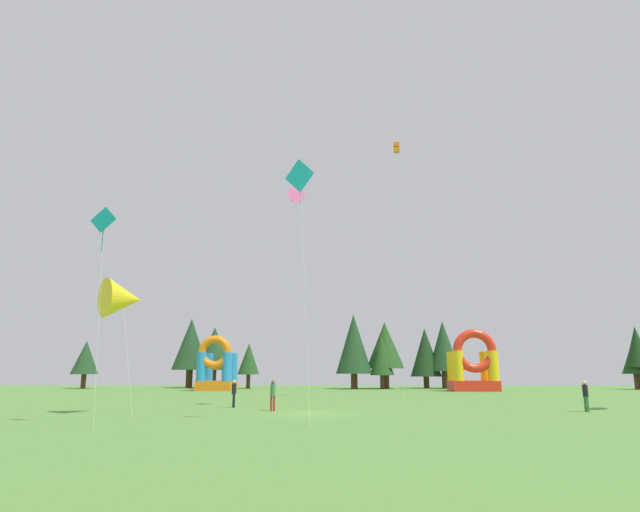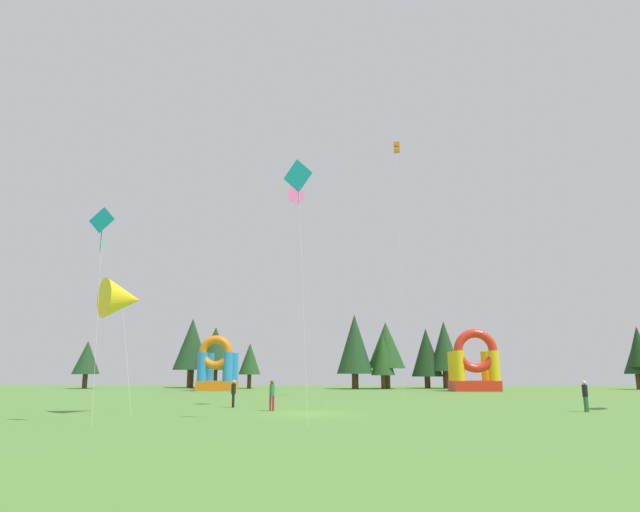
% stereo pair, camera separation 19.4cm
% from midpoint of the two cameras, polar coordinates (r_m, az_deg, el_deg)
% --- Properties ---
extents(ground_plane, '(120.00, 120.00, 0.00)m').
position_cam_midpoint_polar(ground_plane, '(31.08, -1.14, -16.24)').
color(ground_plane, '#548438').
extents(kite_cyan_diamond, '(1.22, 2.62, 12.36)m').
position_cam_midpoint_polar(kite_cyan_diamond, '(27.37, -2.18, 8.10)').
color(kite_cyan_diamond, '#19B7CC').
rests_on(kite_cyan_diamond, ground_plane).
extents(kite_teal_diamond, '(1.37, 1.57, 9.68)m').
position_cam_midpoint_polar(kite_teal_diamond, '(27.65, -21.87, 3.18)').
color(kite_teal_diamond, '#0C7F7A').
rests_on(kite_teal_diamond, ground_plane).
extents(kite_orange_box, '(0.73, 4.05, 23.25)m').
position_cam_midpoint_polar(kite_orange_box, '(52.14, 7.94, 11.09)').
color(kite_orange_box, orange).
rests_on(kite_orange_box, ground_plane).
extents(kite_yellow_delta, '(3.27, 3.42, 7.53)m').
position_cam_midpoint_polar(kite_yellow_delta, '(33.19, -20.16, -4.24)').
color(kite_yellow_delta, yellow).
rests_on(kite_yellow_delta, ground_plane).
extents(kite_pink_delta, '(3.10, 1.91, 14.79)m').
position_cam_midpoint_polar(kite_pink_delta, '(38.05, -2.91, 6.09)').
color(kite_pink_delta, '#EA599E').
rests_on(kite_pink_delta, ground_plane).
extents(person_far_side, '(0.40, 0.40, 1.73)m').
position_cam_midpoint_polar(person_far_side, '(36.61, -9.18, -13.84)').
color(person_far_side, black).
rests_on(person_far_side, ground_plane).
extents(person_left_edge, '(0.41, 0.41, 1.76)m').
position_cam_midpoint_polar(person_left_edge, '(35.77, 25.99, -12.84)').
color(person_left_edge, '#33723F').
rests_on(person_left_edge, ground_plane).
extents(person_midfield, '(0.38, 0.38, 1.77)m').
position_cam_midpoint_polar(person_midfield, '(33.19, -5.15, -14.11)').
color(person_midfield, '#B21E26').
rests_on(person_midfield, ground_plane).
extents(inflatable_blue_arch, '(4.24, 4.56, 6.48)m').
position_cam_midpoint_polar(inflatable_blue_arch, '(67.88, -10.92, -11.71)').
color(inflatable_blue_arch, orange).
rests_on(inflatable_blue_arch, ground_plane).
extents(inflatable_yellow_castle, '(5.28, 4.57, 7.12)m').
position_cam_midpoint_polar(inflatable_yellow_castle, '(67.38, 15.74, -11.29)').
color(inflatable_yellow_castle, red).
rests_on(inflatable_yellow_castle, ground_plane).
extents(tree_row_0, '(3.56, 3.56, 6.31)m').
position_cam_midpoint_polar(tree_row_0, '(80.79, -23.49, -9.78)').
color(tree_row_0, '#4C331E').
rests_on(tree_row_0, ground_plane).
extents(tree_row_1, '(5.06, 5.06, 9.65)m').
position_cam_midpoint_polar(tree_row_1, '(79.76, -13.49, -9.01)').
color(tree_row_1, '#4C331E').
rests_on(tree_row_1, ground_plane).
extents(tree_row_2, '(4.66, 4.66, 8.25)m').
position_cam_midpoint_polar(tree_row_2, '(76.66, -11.13, -9.54)').
color(tree_row_2, '#4C331E').
rests_on(tree_row_2, ground_plane).
extents(tree_row_3, '(2.95, 2.95, 6.02)m').
position_cam_midpoint_polar(tree_row_3, '(75.24, -7.57, -10.68)').
color(tree_row_3, '#4C331E').
rests_on(tree_row_3, ground_plane).
extents(tree_row_4, '(4.77, 4.77, 9.74)m').
position_cam_midpoint_polar(tree_row_4, '(73.09, 3.49, -9.22)').
color(tree_row_4, '#4C331E').
rests_on(tree_row_4, ground_plane).
extents(tree_row_5, '(3.10, 3.10, 7.23)m').
position_cam_midpoint_polar(tree_row_5, '(73.04, 6.42, -10.23)').
color(tree_row_5, '#4C331E').
rests_on(tree_row_5, ground_plane).
extents(tree_row_6, '(5.07, 5.07, 8.81)m').
position_cam_midpoint_polar(tree_row_6, '(74.54, 6.77, -9.32)').
color(tree_row_6, '#4C331E').
rests_on(tree_row_6, ground_plane).
extents(tree_row_7, '(4.21, 4.21, 8.09)m').
position_cam_midpoint_polar(tree_row_7, '(77.20, 10.93, -9.92)').
color(tree_row_7, '#4C331E').
rests_on(tree_row_7, ground_plane).
extents(tree_row_8, '(4.22, 4.22, 9.06)m').
position_cam_midpoint_polar(tree_row_8, '(77.10, 12.76, -9.23)').
color(tree_row_8, '#4C331E').
rests_on(tree_row_8, ground_plane).
extents(tree_row_9, '(3.10, 3.10, 6.05)m').
position_cam_midpoint_polar(tree_row_9, '(81.75, 30.05, -9.26)').
color(tree_row_9, '#4C331E').
rests_on(tree_row_9, ground_plane).
extents(tree_row_10, '(3.14, 3.14, 7.98)m').
position_cam_midpoint_polar(tree_row_10, '(81.70, 30.29, -8.28)').
color(tree_row_10, '#4C331E').
rests_on(tree_row_10, ground_plane).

